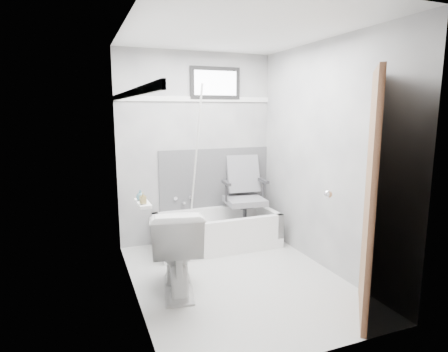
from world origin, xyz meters
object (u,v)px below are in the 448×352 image
door (425,203)px  soap_bottle_b (140,195)px  bathtub (217,230)px  toilet (177,249)px  soap_bottle_a (143,198)px  office_chair (245,195)px

door → soap_bottle_b: size_ratio=21.49×
bathtub → soap_bottle_b: bearing=-137.7°
toilet → soap_bottle_b: size_ratio=8.88×
soap_bottle_b → soap_bottle_a: bearing=-90.0°
office_chair → bathtub: bearing=-167.1°
toilet → door: door is taller
office_chair → soap_bottle_a: size_ratio=9.95×
bathtub → door: (0.84, -2.21, 0.79)m
office_chair → door: bearing=-73.1°
office_chair → soap_bottle_b: 1.83m
office_chair → door: door is taller
office_chair → soap_bottle_a: bearing=-135.9°
toilet → soap_bottle_a: bearing=40.7°
bathtub → toilet: bearing=-128.8°
toilet → soap_bottle_a: (-0.32, -0.18, 0.56)m
bathtub → soap_bottle_a: size_ratio=15.18×
bathtub → office_chair: bearing=7.1°
office_chair → door: 2.34m
door → office_chair: bearing=101.1°
office_chair → toilet: (-1.16, -0.99, -0.21)m
office_chair → toilet: office_chair is taller
office_chair → toilet: 1.54m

